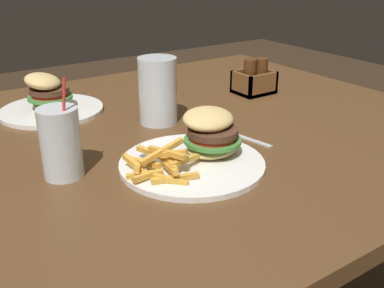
{
  "coord_description": "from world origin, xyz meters",
  "views": [
    {
      "loc": [
        -0.45,
        -0.78,
        1.13
      ],
      "look_at": [
        -0.04,
        -0.18,
        0.82
      ],
      "focal_mm": 42.0,
      "sensor_mm": 36.0,
      "label": 1
    }
  ],
  "objects_px": {
    "meal_plate_far": "(50,100)",
    "condiment_caddy": "(254,81)",
    "meal_plate_near": "(199,149)",
    "spoon": "(227,130)",
    "juice_glass": "(61,146)",
    "beer_glass": "(158,92)"
  },
  "relations": [
    {
      "from": "juice_glass",
      "to": "condiment_caddy",
      "type": "bearing_deg",
      "value": 17.55
    },
    {
      "from": "juice_glass",
      "to": "condiment_caddy",
      "type": "height_order",
      "value": "juice_glass"
    },
    {
      "from": "beer_glass",
      "to": "meal_plate_far",
      "type": "bearing_deg",
      "value": 131.34
    },
    {
      "from": "beer_glass",
      "to": "spoon",
      "type": "xyz_separation_m",
      "value": [
        0.09,
        -0.14,
        -0.06
      ]
    },
    {
      "from": "meal_plate_near",
      "to": "spoon",
      "type": "relative_size",
      "value": 1.75
    },
    {
      "from": "meal_plate_near",
      "to": "spoon",
      "type": "xyz_separation_m",
      "value": [
        0.14,
        0.09,
        -0.02
      ]
    },
    {
      "from": "meal_plate_near",
      "to": "meal_plate_far",
      "type": "bearing_deg",
      "value": 107.23
    },
    {
      "from": "condiment_caddy",
      "to": "meal_plate_far",
      "type": "bearing_deg",
      "value": 163.27
    },
    {
      "from": "juice_glass",
      "to": "meal_plate_far",
      "type": "bearing_deg",
      "value": 75.6
    },
    {
      "from": "juice_glass",
      "to": "spoon",
      "type": "relative_size",
      "value": 1.17
    },
    {
      "from": "spoon",
      "to": "juice_glass",
      "type": "bearing_deg",
      "value": 78.9
    },
    {
      "from": "meal_plate_far",
      "to": "condiment_caddy",
      "type": "distance_m",
      "value": 0.54
    },
    {
      "from": "juice_glass",
      "to": "condiment_caddy",
      "type": "xyz_separation_m",
      "value": [
        0.6,
        0.19,
        -0.02
      ]
    },
    {
      "from": "spoon",
      "to": "meal_plate_far",
      "type": "distance_m",
      "value": 0.44
    },
    {
      "from": "spoon",
      "to": "meal_plate_far",
      "type": "bearing_deg",
      "value": 26.82
    },
    {
      "from": "meal_plate_near",
      "to": "juice_glass",
      "type": "distance_m",
      "value": 0.24
    },
    {
      "from": "juice_glass",
      "to": "meal_plate_far",
      "type": "distance_m",
      "value": 0.36
    },
    {
      "from": "juice_glass",
      "to": "spoon",
      "type": "distance_m",
      "value": 0.36
    },
    {
      "from": "spoon",
      "to": "condiment_caddy",
      "type": "xyz_separation_m",
      "value": [
        0.24,
        0.19,
        0.03
      ]
    },
    {
      "from": "meal_plate_far",
      "to": "condiment_caddy",
      "type": "xyz_separation_m",
      "value": [
        0.51,
        -0.15,
        0.0
      ]
    },
    {
      "from": "beer_glass",
      "to": "spoon",
      "type": "height_order",
      "value": "beer_glass"
    },
    {
      "from": "juice_glass",
      "to": "meal_plate_far",
      "type": "relative_size",
      "value": 0.72
    }
  ]
}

